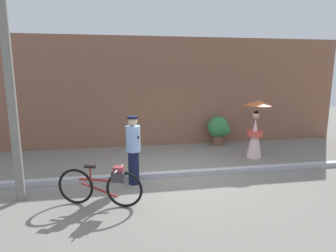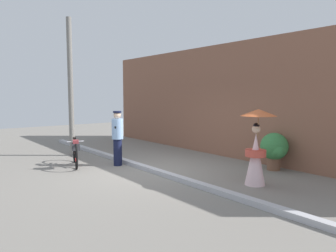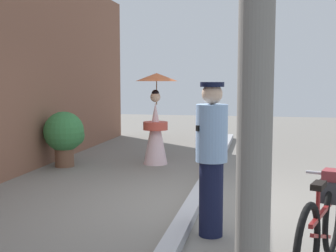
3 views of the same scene
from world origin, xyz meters
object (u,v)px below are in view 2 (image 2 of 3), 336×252
Objects in this scene: bicycle_near_officer at (75,152)px; utility_pole at (71,88)px; person_with_parasol at (256,146)px; potted_plant_by_door at (275,148)px; person_officer at (118,137)px.

utility_pole reaches higher than bicycle_near_officer.
person_with_parasol is at bearing 17.55° from utility_pole.
person_with_parasol is (4.58, 2.60, 0.49)m from bicycle_near_officer.
potted_plant_by_door is at bearing 109.42° from person_with_parasol.
utility_pole reaches higher than potted_plant_by_door.
bicycle_near_officer is 0.94× the size of person_with_parasol.
bicycle_near_officer is 5.85m from potted_plant_by_door.
potted_plant_by_door is 0.22× the size of utility_pole.
bicycle_near_officer is at bearing -18.87° from utility_pole.
utility_pole reaches higher than person_officer.
person_with_parasol is at bearing 29.54° from bicycle_near_officer.
utility_pole is at bearing -168.99° from person_officer.
utility_pole is (-1.75, 0.60, 1.95)m from bicycle_near_officer.
potted_plant_by_door is (-0.59, 1.67, -0.30)m from person_with_parasol.
person_with_parasol is at bearing 21.39° from person_officer.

